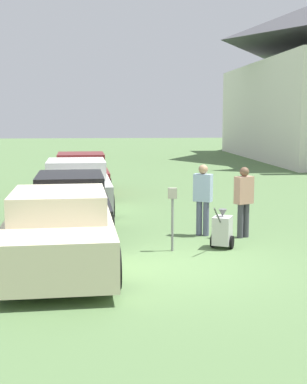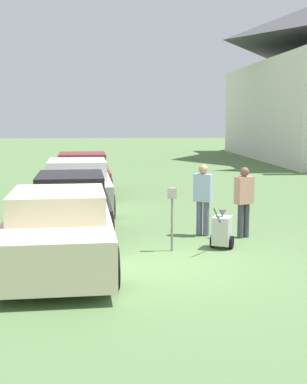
{
  "view_description": "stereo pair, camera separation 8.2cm",
  "coord_description": "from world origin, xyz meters",
  "px_view_note": "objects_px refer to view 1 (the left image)",
  "views": [
    {
      "loc": [
        -1.39,
        -9.81,
        2.79
      ],
      "look_at": [
        -0.28,
        2.08,
        1.1
      ],
      "focal_mm": 50.0,
      "sensor_mm": 36.0,
      "label": 1
    },
    {
      "loc": [
        -1.31,
        -9.82,
        2.79
      ],
      "look_at": [
        -0.28,
        2.08,
        1.1
      ],
      "focal_mm": 50.0,
      "sensor_mm": 36.0,
      "label": 2
    }
  ],
  "objects_px": {
    "equipment_cart": "(222,230)",
    "parked_car_black": "(71,204)",
    "parking_meter": "(172,207)",
    "parked_car_maroon": "(81,175)",
    "person_supervisor": "(244,198)",
    "parked_car_cream": "(60,231)",
    "parked_car_white": "(77,186)",
    "person_worker": "(203,195)"
  },
  "relations": [
    {
      "from": "equipment_cart",
      "to": "parked_car_black",
      "type": "bearing_deg",
      "value": 172.79
    },
    {
      "from": "parking_meter",
      "to": "parked_car_maroon",
      "type": "bearing_deg",
      "value": 104.61
    },
    {
      "from": "person_supervisor",
      "to": "equipment_cart",
      "type": "height_order",
      "value": "person_supervisor"
    },
    {
      "from": "parked_car_cream",
      "to": "parked_car_white",
      "type": "bearing_deg",
      "value": 87.33
    },
    {
      "from": "parked_car_cream",
      "to": "person_worker",
      "type": "xyz_separation_m",
      "value": [
        3.14,
        2.39,
        0.27
      ]
    },
    {
      "from": "person_supervisor",
      "to": "equipment_cart",
      "type": "distance_m",
      "value": 1.3
    },
    {
      "from": "parked_car_black",
      "to": "parking_meter",
      "type": "relative_size",
      "value": 4.01
    },
    {
      "from": "parked_car_maroon",
      "to": "parking_meter",
      "type": "distance_m",
      "value": 8.87
    },
    {
      "from": "parked_car_white",
      "to": "person_supervisor",
      "type": "xyz_separation_m",
      "value": [
        4.04,
        -4.18,
        0.23
      ]
    },
    {
      "from": "parking_meter",
      "to": "equipment_cart",
      "type": "xyz_separation_m",
      "value": [
        1.09,
        0.14,
        -0.54
      ]
    },
    {
      "from": "parking_meter",
      "to": "parked_car_white",
      "type": "bearing_deg",
      "value": 113.0
    },
    {
      "from": "person_supervisor",
      "to": "parked_car_maroon",
      "type": "bearing_deg",
      "value": -86.77
    },
    {
      "from": "parked_car_white",
      "to": "parked_car_maroon",
      "type": "height_order",
      "value": "parked_car_white"
    },
    {
      "from": "parked_car_cream",
      "to": "parked_car_black",
      "type": "xyz_separation_m",
      "value": [
        0.0,
        3.28,
        -0.03
      ]
    },
    {
      "from": "parked_car_cream",
      "to": "person_supervisor",
      "type": "height_order",
      "value": "person_supervisor"
    },
    {
      "from": "parked_car_maroon",
      "to": "person_supervisor",
      "type": "xyz_separation_m",
      "value": [
        4.04,
        -7.49,
        0.24
      ]
    },
    {
      "from": "parked_car_black",
      "to": "parked_car_maroon",
      "type": "height_order",
      "value": "parked_car_maroon"
    },
    {
      "from": "person_supervisor",
      "to": "equipment_cart",
      "type": "bearing_deg",
      "value": 28.36
    },
    {
      "from": "person_supervisor",
      "to": "parked_car_white",
      "type": "bearing_deg",
      "value": -71.08
    },
    {
      "from": "parked_car_white",
      "to": "person_supervisor",
      "type": "height_order",
      "value": "person_supervisor"
    },
    {
      "from": "parked_car_cream",
      "to": "person_worker",
      "type": "height_order",
      "value": "person_worker"
    },
    {
      "from": "parked_car_white",
      "to": "person_worker",
      "type": "xyz_separation_m",
      "value": [
        3.14,
        -3.88,
        0.26
      ]
    },
    {
      "from": "parked_car_maroon",
      "to": "person_worker",
      "type": "distance_m",
      "value": 7.85
    },
    {
      "from": "parked_car_white",
      "to": "person_worker",
      "type": "height_order",
      "value": "person_worker"
    },
    {
      "from": "parked_car_black",
      "to": "parked_car_white",
      "type": "xyz_separation_m",
      "value": [
        -0.0,
        2.98,
        0.04
      ]
    },
    {
      "from": "parked_car_black",
      "to": "parked_car_cream",
      "type": "bearing_deg",
      "value": -92.67
    },
    {
      "from": "parking_meter",
      "to": "parked_car_black",
      "type": "bearing_deg",
      "value": 134.36
    },
    {
      "from": "parked_car_cream",
      "to": "parked_car_white",
      "type": "distance_m",
      "value": 6.26
    },
    {
      "from": "parking_meter",
      "to": "person_worker",
      "type": "relative_size",
      "value": 0.79
    },
    {
      "from": "parked_car_black",
      "to": "person_supervisor",
      "type": "distance_m",
      "value": 4.22
    },
    {
      "from": "parked_car_white",
      "to": "equipment_cart",
      "type": "xyz_separation_m",
      "value": [
        3.33,
        -5.13,
        -0.31
      ]
    },
    {
      "from": "person_worker",
      "to": "person_supervisor",
      "type": "bearing_deg",
      "value": -168.67
    },
    {
      "from": "parked_car_white",
      "to": "parked_car_maroon",
      "type": "bearing_deg",
      "value": 87.33
    },
    {
      "from": "parked_car_black",
      "to": "equipment_cart",
      "type": "bearing_deg",
      "value": -35.48
    },
    {
      "from": "parked_car_maroon",
      "to": "person_worker",
      "type": "xyz_separation_m",
      "value": [
        3.14,
        -7.19,
        0.26
      ]
    },
    {
      "from": "parked_car_cream",
      "to": "equipment_cart",
      "type": "distance_m",
      "value": 3.53
    },
    {
      "from": "parked_car_black",
      "to": "parked_car_white",
      "type": "height_order",
      "value": "parked_car_white"
    },
    {
      "from": "parked_car_maroon",
      "to": "person_supervisor",
      "type": "relative_size",
      "value": 2.91
    },
    {
      "from": "person_worker",
      "to": "equipment_cart",
      "type": "height_order",
      "value": "person_worker"
    },
    {
      "from": "parking_meter",
      "to": "parked_car_cream",
      "type": "bearing_deg",
      "value": -156.02
    },
    {
      "from": "parked_car_maroon",
      "to": "person_worker",
      "type": "height_order",
      "value": "person_worker"
    },
    {
      "from": "parked_car_black",
      "to": "parked_car_maroon",
      "type": "xyz_separation_m",
      "value": [
        -0.0,
        6.29,
        0.04
      ]
    }
  ]
}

